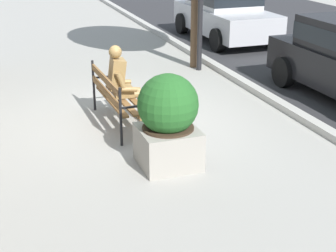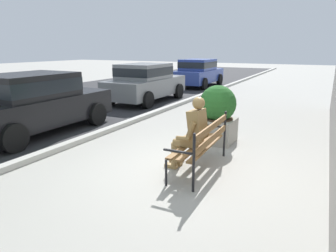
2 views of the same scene
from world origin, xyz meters
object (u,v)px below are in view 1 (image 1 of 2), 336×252
object	(u,v)px
park_bench	(115,95)
parked_car_silver	(224,11)
concrete_planter	(168,121)
bronze_statue_seated	(126,85)

from	to	relation	value
park_bench	parked_car_silver	distance (m)	7.50
parked_car_silver	park_bench	bearing A→B (deg)	-39.63
concrete_planter	parked_car_silver	bearing A→B (deg)	149.43
concrete_planter	parked_car_silver	xyz separation A→B (m)	(-7.53, 4.45, 0.16)
park_bench	bronze_statue_seated	world-z (taller)	bronze_statue_seated
concrete_planter	bronze_statue_seated	bearing A→B (deg)	-176.33
park_bench	bronze_statue_seated	distance (m)	0.26
park_bench	concrete_planter	world-z (taller)	concrete_planter
park_bench	concrete_planter	size ratio (longest dim) A/B	1.34
bronze_statue_seated	parked_car_silver	world-z (taller)	parked_car_silver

